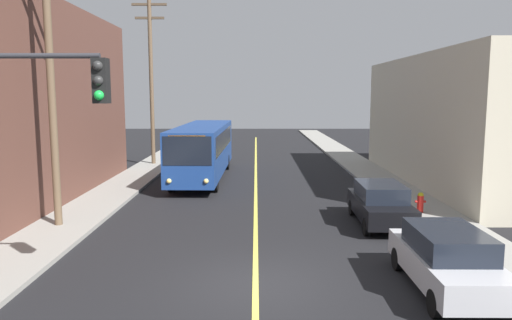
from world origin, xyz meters
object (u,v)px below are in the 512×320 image
object	(u,v)px
fire_hydrant	(421,202)
traffic_signal_left_corner	(16,125)
city_bus	(204,148)
parked_car_black	(381,203)
utility_pole_mid	(151,74)
utility_pole_near	(51,69)
parked_car_silver	(447,259)

from	to	relation	value
fire_hydrant	traffic_signal_left_corner	bearing A→B (deg)	-144.54
city_bus	traffic_signal_left_corner	size ratio (longest dim) A/B	2.03
parked_car_black	utility_pole_mid	distance (m)	20.81
traffic_signal_left_corner	utility_pole_near	bearing A→B (deg)	106.49
parked_car_black	fire_hydrant	bearing A→B (deg)	34.71
city_bus	traffic_signal_left_corner	distance (m)	18.19
utility_pole_mid	fire_hydrant	world-z (taller)	utility_pole_mid
utility_pole_near	traffic_signal_left_corner	xyz separation A→B (m)	(2.01, -6.80, -1.61)
parked_car_black	utility_pole_mid	bearing A→B (deg)	127.24
city_bus	parked_car_silver	size ratio (longest dim) A/B	2.76
parked_car_silver	parked_car_black	bearing A→B (deg)	90.66
city_bus	parked_car_silver	distance (m)	18.77
parked_car_silver	fire_hydrant	bearing A→B (deg)	75.82
city_bus	parked_car_black	xyz separation A→B (m)	(7.97, -10.56, -0.98)
city_bus	utility_pole_mid	xyz separation A→B (m)	(-4.16, 5.39, 4.66)
city_bus	parked_car_silver	xyz separation A→B (m)	(8.04, -16.93, -0.98)
city_bus	parked_car_black	bearing A→B (deg)	-52.97
parked_car_black	fire_hydrant	xyz separation A→B (m)	(2.04, 1.41, -0.26)
parked_car_silver	fire_hydrant	distance (m)	8.03
parked_car_black	fire_hydrant	size ratio (longest dim) A/B	5.29
parked_car_black	utility_pole_near	bearing A→B (deg)	-177.54
parked_car_black	traffic_signal_left_corner	world-z (taller)	traffic_signal_left_corner
utility_pole_mid	traffic_signal_left_corner	distance (m)	23.45
utility_pole_near	city_bus	bearing A→B (deg)	68.95
utility_pole_near	utility_pole_mid	world-z (taller)	utility_pole_mid
parked_car_silver	parked_car_black	distance (m)	6.37
utility_pole_mid	fire_hydrant	size ratio (longest dim) A/B	13.81
parked_car_silver	utility_pole_near	distance (m)	14.54
city_bus	utility_pole_near	distance (m)	12.56
city_bus	parked_car_black	size ratio (longest dim) A/B	2.75
parked_car_black	parked_car_silver	bearing A→B (deg)	-89.34
traffic_signal_left_corner	fire_hydrant	size ratio (longest dim) A/B	7.14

